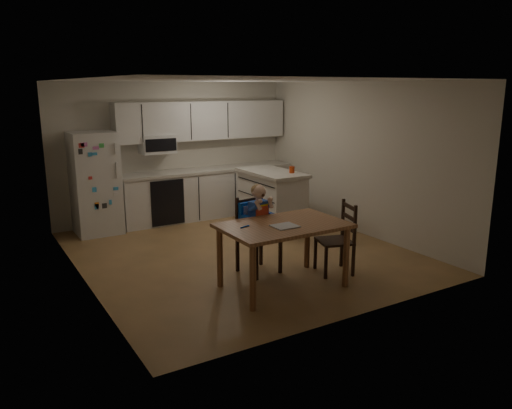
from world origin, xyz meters
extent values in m
cube|color=olive|center=(0.00, 0.00, -0.01)|extent=(4.50, 5.00, 0.01)
cube|color=beige|center=(0.00, 2.50, 1.25)|extent=(4.50, 0.02, 2.50)
cube|color=beige|center=(-2.25, 0.00, 1.25)|extent=(0.02, 5.00, 2.50)
cube|color=beige|center=(2.25, 0.00, 1.25)|extent=(0.02, 5.00, 2.50)
cube|color=white|center=(0.00, 0.00, 2.50)|extent=(4.50, 5.00, 0.01)
cube|color=silver|center=(-1.55, 2.15, 0.85)|extent=(0.72, 0.70, 1.70)
cube|color=silver|center=(0.53, 2.20, 0.43)|extent=(3.34, 0.60, 0.86)
cube|color=beige|center=(0.53, 2.19, 0.89)|extent=(3.37, 0.62, 0.05)
cube|color=black|center=(-0.39, 1.89, 0.43)|extent=(0.60, 0.02, 0.80)
cube|color=silver|center=(0.53, 2.33, 1.80)|extent=(3.34, 0.34, 0.70)
cube|color=silver|center=(-0.39, 2.30, 1.42)|extent=(0.60, 0.38, 0.33)
cube|color=silver|center=(1.14, 0.91, 0.47)|extent=(0.64, 1.29, 0.95)
cube|color=beige|center=(1.14, 0.91, 0.97)|extent=(0.71, 1.35, 0.05)
cylinder|color=#C2360E|center=(1.33, 0.59, 1.05)|extent=(0.09, 0.09, 0.11)
cube|color=brown|center=(-0.19, -1.41, 0.78)|extent=(1.50, 0.96, 0.04)
cylinder|color=brown|center=(-0.85, -1.81, 0.38)|extent=(0.08, 0.08, 0.76)
cylinder|color=brown|center=(-0.85, -1.02, 0.38)|extent=(0.08, 0.08, 0.76)
cylinder|color=brown|center=(0.48, -1.81, 0.38)|extent=(0.08, 0.08, 0.76)
cylinder|color=brown|center=(0.48, -1.02, 0.38)|extent=(0.08, 0.08, 0.76)
cube|color=silver|center=(-0.24, -1.52, 0.81)|extent=(0.29, 0.25, 0.01)
cylinder|color=blue|center=(-0.67, -1.30, 0.81)|extent=(0.12, 0.06, 0.02)
cube|color=black|center=(-0.19, -0.84, 0.46)|extent=(0.50, 0.50, 0.03)
cube|color=black|center=(-0.36, -1.07, 0.22)|extent=(0.04, 0.04, 0.45)
cube|color=black|center=(-0.41, -0.67, 0.22)|extent=(0.04, 0.04, 0.45)
cube|color=black|center=(0.04, -1.02, 0.22)|extent=(0.04, 0.04, 0.45)
cube|color=black|center=(-0.01, -0.62, 0.22)|extent=(0.04, 0.04, 0.45)
cube|color=black|center=(-0.21, -0.64, 0.74)|extent=(0.45, 0.10, 0.53)
cube|color=blue|center=(-0.19, -0.84, 0.53)|extent=(0.45, 0.41, 0.11)
cube|color=blue|center=(-0.21, -0.69, 0.77)|extent=(0.41, 0.12, 0.36)
cube|color=#6982EC|center=(-0.18, -0.86, 0.59)|extent=(0.35, 0.31, 0.02)
cube|color=#1A5294|center=(-0.19, -0.83, 0.83)|extent=(0.25, 0.18, 0.28)
cube|color=red|center=(-0.18, -0.90, 0.82)|extent=(0.20, 0.04, 0.21)
sphere|color=beige|center=(-0.19, -0.84, 1.09)|extent=(0.20, 0.20, 0.18)
ellipsoid|color=olive|center=(-0.19, -0.84, 1.11)|extent=(0.20, 0.19, 0.15)
cube|color=black|center=(0.66, -1.36, 0.43)|extent=(0.52, 0.52, 0.03)
cube|color=black|center=(0.54, -1.12, 0.21)|extent=(0.04, 0.04, 0.42)
cube|color=black|center=(0.90, -1.24, 0.21)|extent=(0.04, 0.04, 0.42)
cube|color=black|center=(0.43, -1.49, 0.21)|extent=(0.04, 0.04, 0.42)
cube|color=black|center=(0.79, -1.60, 0.21)|extent=(0.04, 0.04, 0.42)
cube|color=black|center=(0.84, -1.42, 0.70)|extent=(0.16, 0.41, 0.50)
camera|label=1|loc=(-3.45, -6.20, 2.41)|focal=35.00mm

